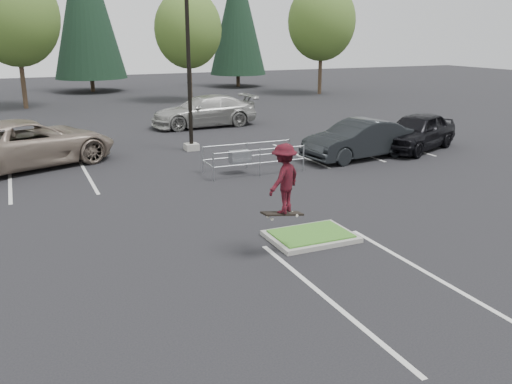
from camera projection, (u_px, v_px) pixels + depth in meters
name	position (u px, v px, depth m)	size (l,w,h in m)	color
ground	(311.00, 239.00, 14.23)	(120.00, 120.00, 0.00)	black
grass_median	(311.00, 236.00, 14.21)	(2.20, 1.60, 0.16)	gray
stall_lines	(192.00, 187.00, 18.98)	(22.62, 17.60, 0.01)	silver
light_pole	(188.00, 48.00, 23.65)	(0.70, 0.60, 10.12)	gray
decid_b	(16.00, 20.00, 36.94)	(5.89, 5.89, 9.64)	#38281C
decid_c	(188.00, 32.00, 41.22)	(5.12, 5.12, 8.38)	#38281C
decid_d	(321.00, 24.00, 46.15)	(5.76, 5.76, 9.43)	#38281C
conif_b	(85.00, 1.00, 47.51)	(6.38, 6.38, 14.50)	#38281C
conif_c	(238.00, 15.00, 52.36)	(5.50, 5.50, 12.50)	#38281C
cart_corral	(243.00, 156.00, 20.65)	(3.75, 1.41, 1.06)	#909398
skateboarder	(283.00, 179.00, 12.60)	(1.23, 1.08, 1.80)	black
car_l_tan	(26.00, 144.00, 21.51)	(3.17, 6.88, 1.91)	#7D6D5F
car_r_charc	(358.00, 139.00, 23.07)	(1.74, 4.99, 1.65)	black
car_r_black	(417.00, 131.00, 24.79)	(2.02, 5.01, 1.71)	black
car_far_silver	(204.00, 111.00, 30.99)	(2.46, 6.06, 1.76)	#9F9F9A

